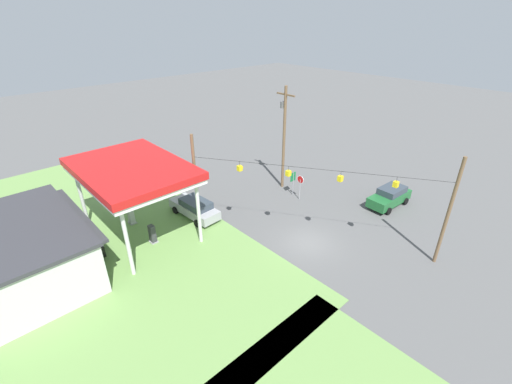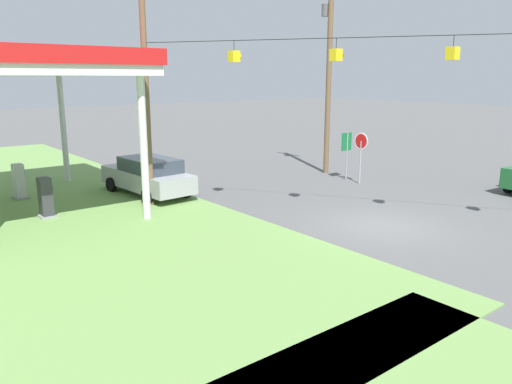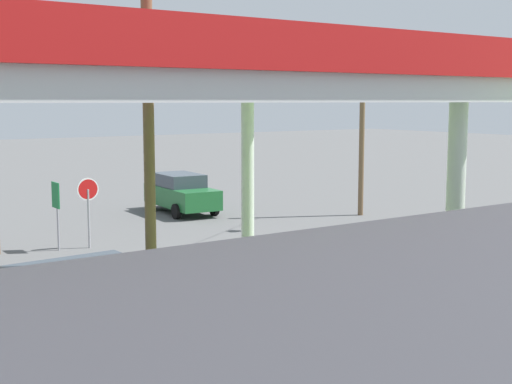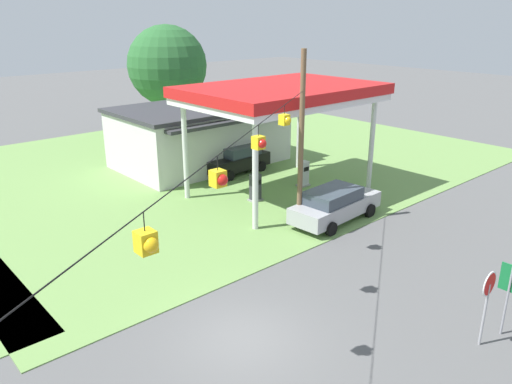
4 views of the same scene
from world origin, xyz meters
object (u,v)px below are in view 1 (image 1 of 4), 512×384
(fuel_pump_far, at_px, (131,216))
(car_at_pumps_rear, at_px, (79,243))
(car_at_pumps_front, at_px, (195,208))
(gas_station_store, at_px, (25,252))
(stop_sign_roadside, at_px, (300,182))
(fuel_pump_near, at_px, (152,235))
(route_sign, at_px, (293,179))
(utility_pole_main, at_px, (284,134))
(gas_station_canopy, at_px, (131,171))
(car_on_crossroad, at_px, (390,196))

(fuel_pump_far, xyz_separation_m, car_at_pumps_rear, (-1.26, 4.66, 0.20))
(fuel_pump_far, xyz_separation_m, car_at_pumps_front, (-2.73, -4.66, 0.17))
(gas_station_store, distance_m, stop_sign_roadside, 22.52)
(fuel_pump_near, relative_size, route_sign, 0.64)
(car_at_pumps_rear, bearing_deg, utility_pole_main, 78.52)
(gas_station_canopy, bearing_deg, route_sign, -105.71)
(fuel_pump_near, bearing_deg, fuel_pump_far, 0.00)
(gas_station_canopy, height_order, car_on_crossroad, gas_station_canopy)
(route_sign, bearing_deg, gas_station_canopy, 74.29)
(gas_station_canopy, bearing_deg, car_at_pumps_front, -100.34)
(car_at_pumps_front, distance_m, route_sign, 10.01)
(fuel_pump_near, relative_size, car_at_pumps_rear, 0.33)
(car_at_pumps_rear, relative_size, car_on_crossroad, 0.96)
(stop_sign_roadside, distance_m, route_sign, 1.10)
(gas_station_canopy, relative_size, fuel_pump_far, 6.67)
(route_sign, height_order, utility_pole_main, utility_pole_main)
(car_at_pumps_rear, bearing_deg, fuel_pump_far, 101.38)
(car_at_pumps_front, xyz_separation_m, car_at_pumps_rear, (1.47, 9.31, 0.03))
(gas_station_store, bearing_deg, stop_sign_roadside, -103.56)
(utility_pole_main, bearing_deg, car_at_pumps_rear, 82.32)
(gas_station_store, bearing_deg, fuel_pump_far, -78.23)
(fuel_pump_far, height_order, car_on_crossroad, car_on_crossroad)
(fuel_pump_near, bearing_deg, gas_station_canopy, 0.05)
(route_sign, bearing_deg, fuel_pump_far, 67.47)
(route_sign, bearing_deg, car_at_pumps_front, 71.74)
(car_on_crossroad, bearing_deg, fuel_pump_far, -31.56)
(car_at_pumps_rear, bearing_deg, stop_sign_roadside, 69.22)
(fuel_pump_near, bearing_deg, car_at_pumps_front, -77.46)
(gas_station_canopy, relative_size, fuel_pump_near, 6.67)
(utility_pole_main, bearing_deg, gas_station_canopy, 82.29)
(fuel_pump_far, relative_size, stop_sign_roadside, 0.61)
(gas_station_store, relative_size, car_at_pumps_rear, 2.35)
(fuel_pump_near, xyz_separation_m, fuel_pump_far, (3.77, 0.00, 0.00))
(fuel_pump_near, relative_size, fuel_pump_far, 1.00)
(car_at_pumps_rear, distance_m, car_on_crossroad, 26.78)
(gas_station_canopy, distance_m, route_sign, 15.17)
(route_sign, bearing_deg, utility_pole_main, -16.43)
(fuel_pump_near, height_order, utility_pole_main, utility_pole_main)
(fuel_pump_far, distance_m, car_at_pumps_front, 5.40)
(fuel_pump_near, bearing_deg, stop_sign_roadside, -102.82)
(car_at_pumps_front, bearing_deg, utility_pole_main, -100.04)
(fuel_pump_far, height_order, utility_pole_main, utility_pole_main)
(car_on_crossroad, relative_size, utility_pole_main, 0.47)
(car_at_pumps_front, xyz_separation_m, route_sign, (-3.13, -9.47, 0.82))
(car_at_pumps_rear, bearing_deg, gas_station_canopy, 78.61)
(utility_pole_main, bearing_deg, gas_station_store, 84.42)
(fuel_pump_near, distance_m, utility_pole_main, 15.55)
(gas_station_store, bearing_deg, gas_station_canopy, -91.63)
(fuel_pump_near, distance_m, fuel_pump_far, 3.77)
(gas_station_store, xyz_separation_m, car_on_crossroad, (-11.83, -27.13, -1.03))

